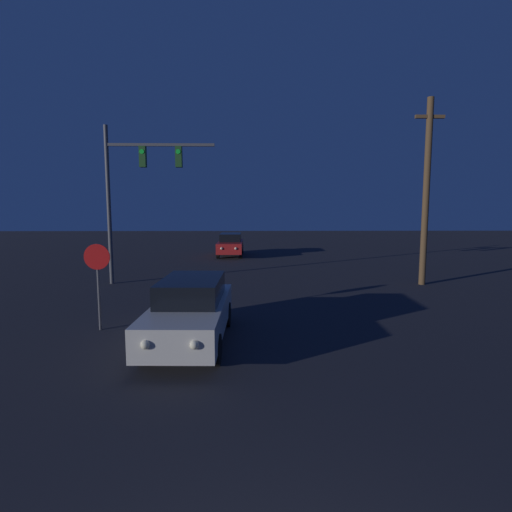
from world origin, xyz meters
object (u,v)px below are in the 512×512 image
Objects in this scene: car_near at (191,310)px; car_far at (231,244)px; utility_pole at (426,190)px; stop_sign at (98,270)px; traffic_signal_mast at (134,181)px.

car_near is 1.00× the size of car_far.
car_far is 14.71m from utility_pole.
car_near and car_far have the same top height.
utility_pole is (9.19, 7.60, 3.31)m from car_near.
car_far is 2.00× the size of stop_sign.
traffic_signal_mast is at bearing 177.79° from utility_pole.
car_near is at bearing -21.92° from stop_sign.
car_near is at bearing 90.03° from car_far.
car_far is at bearing -88.98° from car_near.
car_near is at bearing -140.39° from utility_pole.
car_near is 3.01m from stop_sign.
traffic_signal_mast is at bearing 97.32° from stop_sign.
stop_sign is (0.90, -7.02, -2.91)m from traffic_signal_mast.
stop_sign is at bearing -20.36° from car_near.
stop_sign is at bearing -82.68° from traffic_signal_mast.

